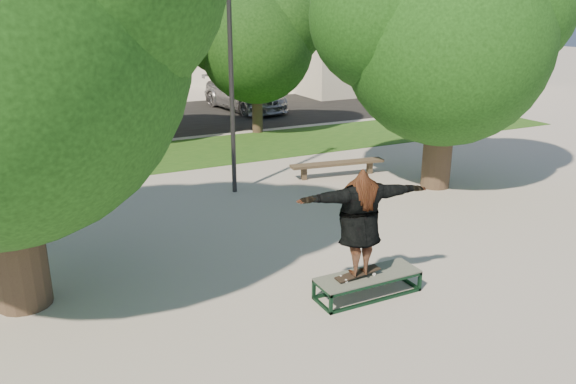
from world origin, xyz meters
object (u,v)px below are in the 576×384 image
tree_right (443,29)px  car_silver_b (244,94)px  lamppost (231,70)px  bench (338,164)px  car_grey (72,120)px  grind_box (368,285)px

tree_right → car_silver_b: bearing=89.6°
lamppost → bench: (3.14, -0.01, -2.80)m
lamppost → car_grey: (-3.00, 8.50, -2.43)m
car_grey → car_silver_b: 8.54m
grind_box → bench: size_ratio=0.64×
bench → car_silver_b: 11.65m
car_grey → car_silver_b: bearing=11.9°
tree_right → lamppost: bearing=158.7°
tree_right → car_silver_b: size_ratio=1.24×
car_grey → bench: bearing=-62.8°
lamppost → grind_box: (-0.05, -6.22, -2.96)m
grind_box → car_grey: 15.02m
grind_box → bench: 6.99m
grind_box → car_grey: car_grey is taller
lamppost → car_grey: 9.34m
tree_right → bench: 4.56m
car_silver_b → lamppost: bearing=-121.3°
grind_box → bench: bearing=62.8°
tree_right → car_silver_b: (0.08, 13.41, -3.33)m
lamppost → car_silver_b: lamppost is taller
bench → car_silver_b: (1.86, 11.50, 0.41)m
bench → car_grey: bearing=134.0°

